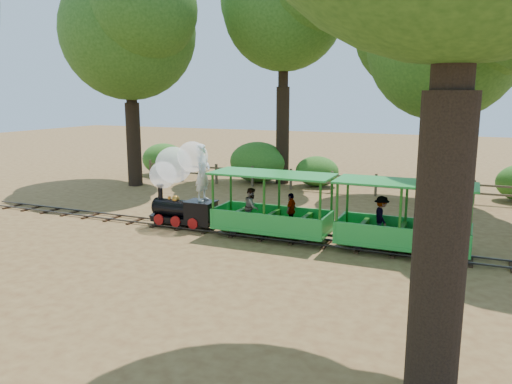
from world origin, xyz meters
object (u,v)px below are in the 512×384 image
at_px(locomotive, 180,178).
at_px(fence, 311,179).
at_px(carriage_rear, 401,226).
at_px(carriage_front, 270,213).

relative_size(locomotive, fence, 0.17).
relative_size(locomotive, carriage_rear, 0.79).
distance_m(locomotive, fence, 8.28).
distance_m(locomotive, carriage_rear, 7.31).
relative_size(carriage_rear, fence, 0.21).
bearing_deg(carriage_front, locomotive, 178.40).
bearing_deg(fence, carriage_rear, -57.23).
bearing_deg(locomotive, fence, 74.94).
height_order(locomotive, fence, locomotive).
relative_size(carriage_front, carriage_rear, 1.00).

